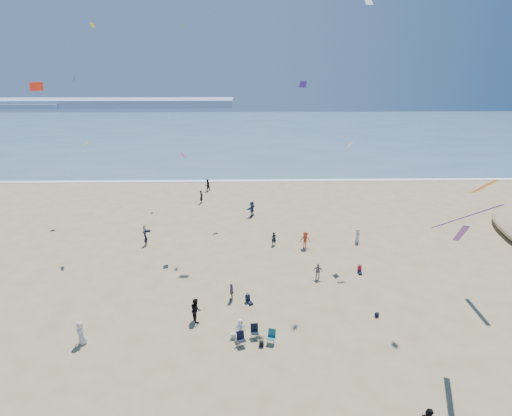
{
  "coord_description": "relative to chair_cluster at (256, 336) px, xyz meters",
  "views": [
    {
      "loc": [
        1.43,
        -17.77,
        17.91
      ],
      "look_at": [
        2.0,
        8.0,
        8.62
      ],
      "focal_mm": 28.0,
      "sensor_mm": 36.0,
      "label": 1
    }
  ],
  "objects": [
    {
      "name": "seated_group",
      "position": [
        0.49,
        3.16,
        -0.08
      ],
      "size": [
        22.67,
        30.53,
        0.84
      ],
      "color": "white",
      "rests_on": "ground"
    },
    {
      "name": "ground",
      "position": [
        -1.91,
        -4.79,
        -0.5
      ],
      "size": [
        220.0,
        220.0,
        0.0
      ],
      "primitive_type": "plane",
      "color": "tan",
      "rests_on": "ground"
    },
    {
      "name": "kites_aloft",
      "position": [
        6.71,
        8.14,
        15.04
      ],
      "size": [
        43.67,
        43.82,
        27.39
      ],
      "color": "red",
      "rests_on": "ground"
    },
    {
      "name": "headland_near",
      "position": [
        -101.91,
        160.21,
        0.5
      ],
      "size": [
        40.0,
        14.0,
        2.0
      ],
      "primitive_type": "cube",
      "color": "#7A8EA8",
      "rests_on": "ground"
    },
    {
      "name": "black_backpack",
      "position": [
        0.37,
        -0.41,
        -0.31
      ],
      "size": [
        0.3,
        0.22,
        0.38
      ],
      "primitive_type": "cube",
      "color": "black",
      "rests_on": "ground"
    },
    {
      "name": "standing_flyers",
      "position": [
        -0.37,
        13.39,
        0.37
      ],
      "size": [
        23.78,
        43.42,
        1.9
      ],
      "color": "white",
      "rests_on": "ground"
    },
    {
      "name": "navy_bag",
      "position": [
        9.18,
        2.74,
        -0.33
      ],
      "size": [
        0.28,
        0.18,
        0.34
      ],
      "primitive_type": "cube",
      "color": "black",
      "rests_on": "ground"
    },
    {
      "name": "surf_line",
      "position": [
        -1.91,
        40.21,
        -0.46
      ],
      "size": [
        220.0,
        1.2,
        0.08
      ],
      "primitive_type": "cube",
      "color": "white",
      "rests_on": "ground"
    },
    {
      "name": "chair_cluster",
      "position": [
        0.0,
        0.0,
        0.0
      ],
      "size": [
        2.76,
        1.51,
        1.0
      ],
      "color": "black",
      "rests_on": "ground"
    },
    {
      "name": "white_tote",
      "position": [
        -1.55,
        0.44,
        -0.3
      ],
      "size": [
        0.35,
        0.2,
        0.4
      ],
      "primitive_type": "cube",
      "color": "silver",
      "rests_on": "ground"
    },
    {
      "name": "headland_far",
      "position": [
        -61.91,
        165.21,
        1.1
      ],
      "size": [
        110.0,
        20.0,
        3.2
      ],
      "primitive_type": "cube",
      "color": "#7A8EA8",
      "rests_on": "ground"
    },
    {
      "name": "ocean",
      "position": [
        -1.91,
        90.21,
        -0.47
      ],
      "size": [
        220.0,
        100.0,
        0.06
      ],
      "primitive_type": "cube",
      "color": "#476B84",
      "rests_on": "ground"
    }
  ]
}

